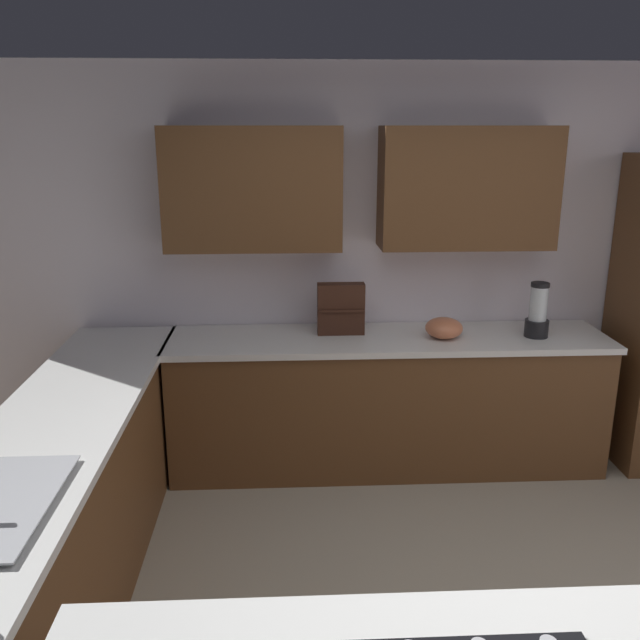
# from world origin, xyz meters

# --- Properties ---
(wall_back) EXTENTS (6.00, 0.44, 2.60)m
(wall_back) POSITION_xyz_m (0.07, -2.04, 1.44)
(wall_back) COLOR silver
(wall_back) RESTS_ON ground
(lower_cabinets_back) EXTENTS (2.80, 0.60, 0.86)m
(lower_cabinets_back) POSITION_xyz_m (0.10, -1.72, 0.43)
(lower_cabinets_back) COLOR brown
(lower_cabinets_back) RESTS_ON ground
(countertop_back) EXTENTS (2.84, 0.64, 0.04)m
(countertop_back) POSITION_xyz_m (0.10, -1.72, 0.88)
(countertop_back) COLOR silver
(countertop_back) RESTS_ON lower_cabinets_back
(lower_cabinets_side) EXTENTS (0.60, 2.90, 0.86)m
(lower_cabinets_side) POSITION_xyz_m (1.82, -0.55, 0.43)
(lower_cabinets_side) COLOR brown
(lower_cabinets_side) RESTS_ON ground
(countertop_side) EXTENTS (0.64, 2.94, 0.04)m
(countertop_side) POSITION_xyz_m (1.82, -0.55, 0.88)
(countertop_side) COLOR silver
(countertop_side) RESTS_ON lower_cabinets_side
(blender) EXTENTS (0.15, 0.15, 0.35)m
(blender) POSITION_xyz_m (-0.85, -1.68, 1.05)
(blender) COLOR black
(blender) RESTS_ON countertop_back
(mixing_bowl) EXTENTS (0.24, 0.24, 0.13)m
(mixing_bowl) POSITION_xyz_m (-0.25, -1.68, 0.97)
(mixing_bowl) COLOR #CC724C
(mixing_bowl) RESTS_ON countertop_back
(spice_rack) EXTENTS (0.30, 0.11, 0.33)m
(spice_rack) POSITION_xyz_m (0.40, -1.80, 1.07)
(spice_rack) COLOR #381E14
(spice_rack) RESTS_ON countertop_back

